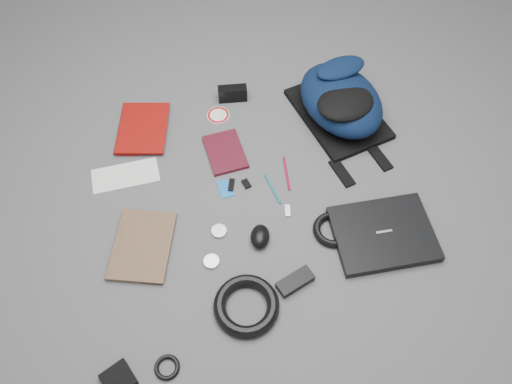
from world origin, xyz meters
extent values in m
plane|color=#4F4F51|center=(0.00, 0.00, 0.00)|extent=(4.00, 4.00, 0.00)
cube|color=black|center=(0.36, -0.26, 0.02)|extent=(0.34, 0.27, 0.03)
imported|color=maroon|center=(-0.43, 0.41, 0.01)|extent=(0.24, 0.28, 0.03)
imported|color=#BD7D0D|center=(-0.50, -0.07, 0.01)|extent=(0.26, 0.30, 0.02)
cube|color=white|center=(-0.43, 0.19, 0.00)|extent=(0.24, 0.11, 0.00)
cube|color=#3B0B15|center=(-0.06, 0.21, 0.01)|extent=(0.14, 0.19, 0.01)
cube|color=black|center=(0.02, 0.46, 0.03)|extent=(0.12, 0.06, 0.06)
cylinder|color=white|center=(-0.05, 0.39, 0.00)|extent=(0.11, 0.11, 0.00)
cylinder|color=#0E7181|center=(0.06, 0.01, 0.00)|extent=(0.03, 0.13, 0.01)
cylinder|color=#A90D2B|center=(0.13, 0.06, 0.00)|extent=(0.03, 0.14, 0.01)
cube|color=blue|center=(-0.10, 0.05, 0.00)|extent=(0.05, 0.08, 0.00)
cube|color=black|center=(-0.07, 0.06, 0.00)|extent=(0.04, 0.06, 0.01)
cube|color=silver|center=(0.09, -0.09, 0.00)|extent=(0.03, 0.05, 0.01)
cube|color=black|center=(-0.02, 0.05, 0.01)|extent=(0.03, 0.04, 0.01)
ellipsoid|color=black|center=(-0.03, -0.17, 0.02)|extent=(0.09, 0.10, 0.05)
cylinder|color=#B3B3B5|center=(-0.20, -0.21, 0.01)|extent=(0.06, 0.06, 0.01)
cylinder|color=#B9B8BB|center=(-0.16, -0.11, 0.01)|extent=(0.06, 0.06, 0.01)
torus|color=black|center=(0.21, -0.20, 0.01)|extent=(0.15, 0.15, 0.03)
cube|color=black|center=(0.04, -0.35, 0.01)|extent=(0.13, 0.08, 0.03)
torus|color=black|center=(-0.13, -0.39, 0.02)|extent=(0.20, 0.20, 0.04)
cube|color=black|center=(-0.53, -0.50, 0.01)|extent=(0.11, 0.11, 0.02)
torus|color=black|center=(-0.39, -0.50, 0.01)|extent=(0.07, 0.07, 0.01)
camera|label=1|loc=(-0.23, -0.91, 1.46)|focal=35.00mm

